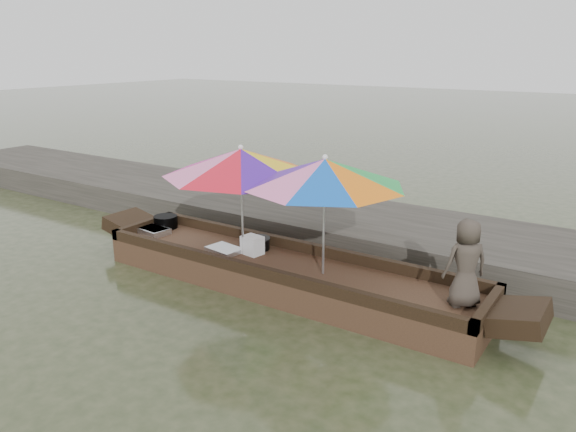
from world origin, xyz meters
The scene contains 11 objects.
water centered at (0.00, 0.00, 0.00)m, with size 80.00×80.00×0.00m, color #2C361C.
dock centered at (0.00, 2.20, 0.25)m, with size 22.00×2.20×0.50m, color #2D2B26.
boat_hull centered at (0.00, 0.00, 0.17)m, with size 5.48×1.20×0.35m, color #301F13.
cooking_pot centered at (-2.49, 0.27, 0.45)m, with size 0.37×0.37×0.20m, color black.
tray_crayfish centered at (-2.44, -0.05, 0.39)m, with size 0.49×0.34×0.09m, color silver.
tray_scallop centered at (-0.98, -0.07, 0.38)m, with size 0.49×0.34×0.06m, color silver.
charcoal_grill centered at (-0.64, 0.28, 0.43)m, with size 0.34×0.34×0.16m, color black.
supply_bag centered at (-0.59, 0.08, 0.48)m, with size 0.28×0.22×0.26m, color silver.
vendor centered at (2.39, 0.06, 0.86)m, with size 0.50×0.33×1.02m, color #3D352D.
umbrella_bow centered at (-0.69, 0.00, 1.12)m, with size 2.13×2.13×1.55m, color yellow, non-canonical shape.
umbrella_stern centered at (0.61, 0.00, 1.12)m, with size 2.03×2.03×1.55m, color green, non-canonical shape.
Camera 1 is at (3.93, -5.86, 3.14)m, focal length 35.00 mm.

